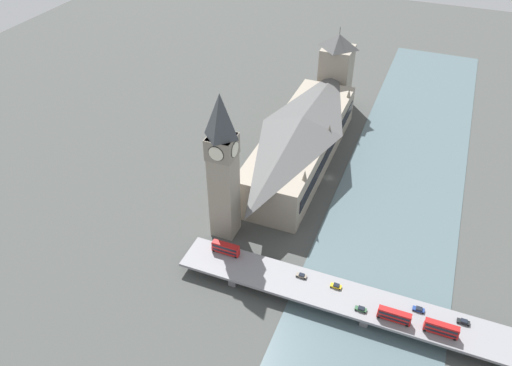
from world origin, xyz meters
TOP-DOWN VIEW (x-y plane):
  - ground_plane at (0.00, 0.00)m, footprint 600.00×600.00m
  - river_water at (-34.61, 0.00)m, footprint 57.23×360.00m
  - parliament_hall at (17.85, -8.00)m, footprint 30.17×106.51m
  - clock_tower at (31.81, 54.27)m, footprint 11.22×11.22m
  - victoria_tower at (17.91, -74.05)m, footprint 17.60×17.60m
  - road_bridge at (-34.61, 75.43)m, footprint 146.45×16.28m
  - double_decker_bus_lead at (23.90, 71.39)m, footprint 11.47×2.61m
  - double_decker_bus_mid at (-43.97, 79.38)m, footprint 11.60×2.54m
  - double_decker_bus_rear at (-59.65, 79.03)m, footprint 11.51×2.47m
  - car_northbound_lead at (-51.62, 71.93)m, footprint 4.19×1.89m
  - car_northbound_mid at (-21.63, 72.37)m, footprint 4.17×1.86m
  - car_southbound_lead at (-8.08, 72.20)m, footprint 4.07×1.77m
  - car_southbound_tail at (-66.80, 71.64)m, footprint 4.32×1.84m
  - car_southbound_extra at (-32.52, 79.41)m, footprint 4.21×1.80m

SIDE VIEW (x-z plane):
  - ground_plane at x=0.00m, z-range 0.00..0.00m
  - river_water at x=-34.61m, z-range 0.00..0.30m
  - road_bridge at x=-34.61m, z-range 1.66..6.98m
  - car_northbound_lead at x=-51.62m, z-range 5.31..6.71m
  - car_southbound_lead at x=-8.08m, z-range 5.34..6.69m
  - car_southbound_extra at x=-32.52m, z-range 5.32..6.77m
  - car_southbound_tail at x=-66.80m, z-range 5.32..6.78m
  - car_northbound_mid at x=-21.63m, z-range 5.30..6.81m
  - double_decker_bus_mid at x=-43.97m, z-range 5.58..10.21m
  - double_decker_bus_rear at x=-59.65m, z-range 5.56..10.51m
  - double_decker_bus_lead at x=23.90m, z-range 5.57..10.55m
  - parliament_hall at x=17.85m, z-range -0.09..26.68m
  - victoria_tower at x=17.91m, z-range -2.00..46.98m
  - clock_tower at x=31.81m, z-range 1.81..68.61m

